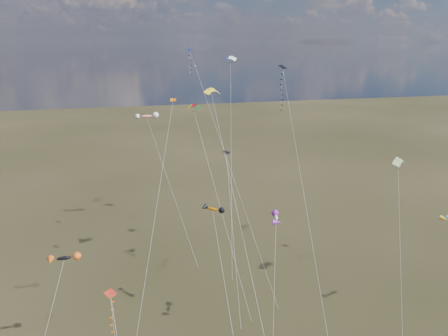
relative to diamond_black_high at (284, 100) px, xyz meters
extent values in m
cube|color=black|center=(0.04, 1.09, 4.56)|extent=(1.35, 1.32, 0.48)
cylinder|color=silver|center=(-0.33, -9.13, -10.84)|extent=(0.77, 20.45, 30.82)
cube|color=#0F1A4F|center=(-12.47, 7.15, 6.88)|extent=(0.97, 0.95, 0.25)
cylinder|color=silver|center=(-8.38, -2.52, -9.68)|extent=(8.21, 19.35, 33.14)
cube|color=#332316|center=(-4.29, -12.18, -26.18)|extent=(0.10, 0.10, 0.12)
cube|color=black|center=(-8.82, -1.01, -7.01)|extent=(1.31, 1.32, 0.31)
cylinder|color=silver|center=(-9.55, -7.88, -16.63)|extent=(1.48, 13.76, 19.24)
cube|color=#332316|center=(-10.28, -14.75, -26.18)|extent=(0.10, 0.10, 0.12)
cube|color=#A42316|center=(-24.71, -22.63, -13.21)|extent=(1.18, 1.18, 0.34)
cube|color=#D26201|center=(-16.05, -0.24, 0.54)|extent=(0.89, 0.84, 0.32)
cylinder|color=silver|center=(-19.66, -7.61, -12.85)|extent=(7.25, 14.77, 26.79)
cylinder|color=silver|center=(-9.89, -12.09, -12.28)|extent=(1.24, 24.86, 27.94)
cylinder|color=silver|center=(-6.41, 5.31, -10.40)|extent=(4.47, 18.87, 31.69)
cube|color=#332316|center=(-8.64, -4.11, -26.18)|extent=(0.10, 0.10, 0.12)
cylinder|color=silver|center=(9.83, -16.39, -16.48)|extent=(4.37, 10.60, 19.54)
cylinder|color=silver|center=(-10.71, -5.91, -13.44)|extent=(4.32, 15.79, 25.61)
cube|color=#332316|center=(-8.57, -13.79, -26.18)|extent=(0.10, 0.10, 0.12)
ellipsoid|color=black|center=(-29.86, -13.54, -14.14)|extent=(3.04, 1.09, 0.92)
cylinder|color=silver|center=(-31.82, -17.16, -20.19)|extent=(3.94, 7.28, 12.11)
ellipsoid|color=#D76F00|center=(-12.98, -11.02, -11.20)|extent=(2.65, 2.70, 0.90)
cylinder|color=silver|center=(-12.67, -16.24, -18.72)|extent=(0.65, 10.46, 15.05)
ellipsoid|color=white|center=(-6.95, -16.44, -10.55)|extent=(1.44, 2.42, 0.90)
cylinder|color=silver|center=(-8.41, -20.55, -18.39)|extent=(2.94, 8.23, 15.71)
ellipsoid|color=red|center=(-18.86, 18.42, -4.79)|extent=(3.70, 1.38, 1.27)
cylinder|color=silver|center=(-15.90, 9.49, -15.52)|extent=(5.95, 17.87, 21.47)
cube|color=#332316|center=(-12.94, 0.57, -26.18)|extent=(0.10, 0.10, 0.12)
ellipsoid|color=blue|center=(14.60, -17.90, -12.02)|extent=(2.29, 1.47, 0.77)
camera|label=1|loc=(-22.04, -54.35, 7.93)|focal=32.00mm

